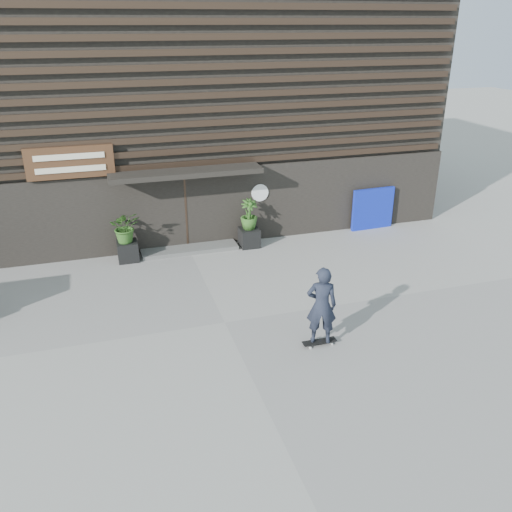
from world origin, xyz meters
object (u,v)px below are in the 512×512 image
object	(u,v)px
blue_tarp	(373,209)
planter_pot_right	(249,237)
skateboarder	(321,306)
planter_pot_left	(128,251)

from	to	relation	value
blue_tarp	planter_pot_right	bearing A→B (deg)	-179.26
planter_pot_right	skateboarder	bearing A→B (deg)	-91.03
planter_pot_left	planter_pot_right	distance (m)	3.80
skateboarder	planter_pot_left	bearing A→B (deg)	121.82
planter_pot_right	skateboarder	xyz separation A→B (m)	(-0.11, -5.95, 0.69)
planter_pot_left	planter_pot_right	size ratio (longest dim) A/B	1.00
planter_pot_left	skateboarder	size ratio (longest dim) A/B	0.32
blue_tarp	planter_pot_left	bearing A→B (deg)	179.01
planter_pot_left	planter_pot_right	bearing A→B (deg)	0.00
planter_pot_right	blue_tarp	size ratio (longest dim) A/B	0.39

